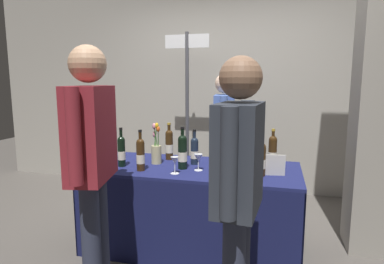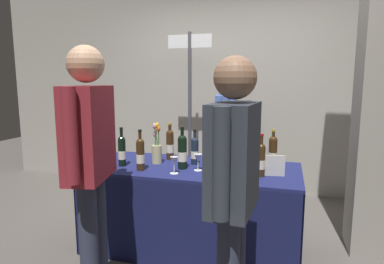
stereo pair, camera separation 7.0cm
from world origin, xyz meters
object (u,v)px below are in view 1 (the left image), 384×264
(booth_signpost, at_px, (187,99))
(taster_foreground_right, at_px, (92,152))
(featured_wine_bottle, at_px, (141,154))
(flower_vase, at_px, (156,151))
(tasting_table, at_px, (192,191))
(vendor_presenter, at_px, (224,131))
(wine_glass_near_vendor, at_px, (175,161))
(display_bottle_0, at_px, (194,150))
(wine_glass_mid, at_px, (198,159))

(booth_signpost, bearing_deg, taster_foreground_right, -91.83)
(featured_wine_bottle, distance_m, booth_signpost, 1.48)
(flower_vase, height_order, taster_foreground_right, taster_foreground_right)
(tasting_table, xyz_separation_m, taster_foreground_right, (-0.44, -0.84, 0.49))
(vendor_presenter, xyz_separation_m, taster_foreground_right, (-0.58, -1.69, 0.09))
(wine_glass_near_vendor, height_order, flower_vase, flower_vase)
(display_bottle_0, distance_m, taster_foreground_right, 1.04)
(wine_glass_near_vendor, relative_size, vendor_presenter, 0.09)
(wine_glass_mid, bearing_deg, booth_signpost, 109.13)
(taster_foreground_right, distance_m, booth_signpost, 2.06)
(booth_signpost, bearing_deg, display_bottle_0, -71.55)
(flower_vase, height_order, vendor_presenter, vendor_presenter)
(flower_vase, bearing_deg, taster_foreground_right, -97.11)
(tasting_table, height_order, wine_glass_mid, wine_glass_mid)
(tasting_table, height_order, display_bottle_0, display_bottle_0)
(taster_foreground_right, bearing_deg, display_bottle_0, -37.49)
(tasting_table, distance_m, featured_wine_bottle, 0.56)
(booth_signpost, bearing_deg, wine_glass_mid, -70.87)
(display_bottle_0, relative_size, flower_vase, 0.84)
(display_bottle_0, bearing_deg, tasting_table, -89.76)
(display_bottle_0, relative_size, booth_signpost, 0.15)
(tasting_table, bearing_deg, taster_foreground_right, -117.63)
(taster_foreground_right, bearing_deg, vendor_presenter, -31.14)
(tasting_table, height_order, wine_glass_near_vendor, wine_glass_near_vendor)
(flower_vase, bearing_deg, tasting_table, -3.76)
(display_bottle_0, distance_m, wine_glass_mid, 0.21)
(featured_wine_bottle, bearing_deg, taster_foreground_right, -96.03)
(display_bottle_0, bearing_deg, wine_glass_near_vendor, -102.80)
(display_bottle_0, relative_size, wine_glass_near_vendor, 2.27)
(featured_wine_bottle, bearing_deg, booth_signpost, 89.98)
(wine_glass_mid, height_order, taster_foreground_right, taster_foreground_right)
(tasting_table, xyz_separation_m, featured_wine_bottle, (-0.37, -0.23, 0.35))
(tasting_table, xyz_separation_m, booth_signpost, (-0.37, 1.21, 0.73))
(tasting_table, relative_size, wine_glass_near_vendor, 13.26)
(tasting_table, xyz_separation_m, flower_vase, (-0.33, 0.02, 0.33))
(display_bottle_0, xyz_separation_m, taster_foreground_right, (-0.44, -0.93, 0.15))
(wine_glass_mid, bearing_deg, wine_glass_near_vendor, -138.31)
(featured_wine_bottle, xyz_separation_m, vendor_presenter, (0.52, 1.07, 0.05))
(tasting_table, relative_size, taster_foreground_right, 1.08)
(flower_vase, xyz_separation_m, vendor_presenter, (0.47, 0.83, 0.07))
(display_bottle_0, xyz_separation_m, flower_vase, (-0.33, -0.07, -0.01))
(flower_vase, distance_m, taster_foreground_right, 0.88)
(tasting_table, height_order, vendor_presenter, vendor_presenter)
(featured_wine_bottle, distance_m, vendor_presenter, 1.19)
(featured_wine_bottle, height_order, wine_glass_mid, featured_wine_bottle)
(wine_glass_mid, bearing_deg, featured_wine_bottle, -165.40)
(wine_glass_near_vendor, xyz_separation_m, vendor_presenter, (0.22, 1.09, 0.09))
(wine_glass_near_vendor, distance_m, taster_foreground_right, 0.72)
(featured_wine_bottle, height_order, wine_glass_near_vendor, featured_wine_bottle)
(featured_wine_bottle, distance_m, flower_vase, 0.25)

